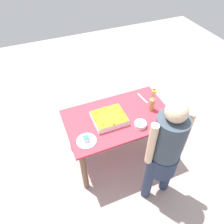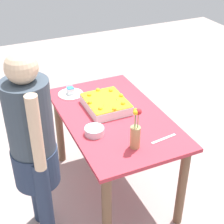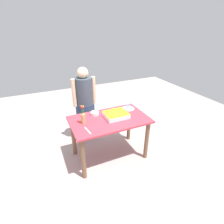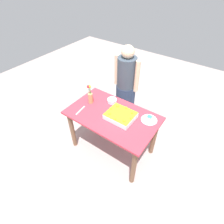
# 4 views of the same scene
# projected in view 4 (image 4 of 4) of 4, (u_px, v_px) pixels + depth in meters

# --- Properties ---
(ground_plane) EXTENTS (8.00, 8.00, 0.00)m
(ground_plane) POSITION_uv_depth(u_px,v_px,m) (112.00, 148.00, 2.96)
(ground_plane) COLOR #AA9892
(dining_table) EXTENTS (1.28, 0.77, 0.76)m
(dining_table) POSITION_uv_depth(u_px,v_px,m) (112.00, 122.00, 2.55)
(dining_table) COLOR #BD3342
(dining_table) RESTS_ON ground_plane
(sheet_cake) EXTENTS (0.38, 0.32, 0.10)m
(sheet_cake) POSITION_uv_depth(u_px,v_px,m) (121.00, 116.00, 2.38)
(sheet_cake) COLOR white
(sheet_cake) RESTS_ON dining_table
(serving_plate_with_slice) EXTENTS (0.22, 0.22, 0.07)m
(serving_plate_with_slice) POSITION_uv_depth(u_px,v_px,m) (149.00, 119.00, 2.36)
(serving_plate_with_slice) COLOR white
(serving_plate_with_slice) RESTS_ON dining_table
(cake_knife) EXTENTS (0.05, 0.21, 0.00)m
(cake_knife) POSITION_uv_depth(u_px,v_px,m) (80.00, 110.00, 2.52)
(cake_knife) COLOR silver
(cake_knife) RESTS_ON dining_table
(flower_vase) EXTENTS (0.07, 0.07, 0.31)m
(flower_vase) POSITION_uv_depth(u_px,v_px,m) (90.00, 96.00, 2.58)
(flower_vase) COLOR tan
(flower_vase) RESTS_ON dining_table
(fruit_bowl) EXTENTS (0.14, 0.14, 0.05)m
(fruit_bowl) POSITION_uv_depth(u_px,v_px,m) (112.00, 101.00, 2.65)
(fruit_bowl) COLOR silver
(fruit_bowl) RESTS_ON dining_table
(person_standing) EXTENTS (0.45, 0.31, 1.49)m
(person_standing) POSITION_uv_depth(u_px,v_px,m) (126.00, 83.00, 2.90)
(person_standing) COLOR #283550
(person_standing) RESTS_ON ground_plane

